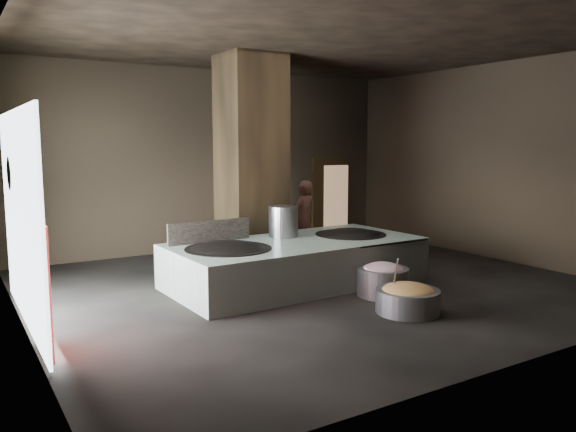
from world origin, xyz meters
TOP-DOWN VIEW (x-y plane):
  - floor at (0.00, 0.00)m, footprint 10.00×9.00m
  - ceiling at (0.00, 0.00)m, footprint 10.00×9.00m
  - back_wall at (0.00, 4.55)m, footprint 10.00×0.10m
  - front_wall at (0.00, -4.55)m, footprint 10.00×0.10m
  - left_wall at (-5.05, 0.00)m, footprint 0.10×9.00m
  - right_wall at (5.05, 0.00)m, footprint 0.10×9.00m
  - pillar at (-0.30, 1.90)m, footprint 1.20×1.20m
  - hearth_platform at (-0.22, 0.26)m, footprint 4.86×2.45m
  - platform_cap at (-0.22, 0.26)m, footprint 4.69×2.25m
  - wok_left at (-1.67, 0.21)m, footprint 1.51×1.51m
  - wok_left_rim at (-1.67, 0.21)m, footprint 1.54×1.54m
  - wok_right at (1.13, 0.31)m, footprint 1.41×1.41m
  - wok_right_rim at (1.13, 0.31)m, footprint 1.44×1.44m
  - stock_pot at (-0.17, 0.81)m, footprint 0.58×0.58m
  - splash_guard at (-1.67, 1.01)m, footprint 1.67×0.12m
  - cook at (1.34, 2.36)m, footprint 0.76×0.62m
  - veg_basin at (0.30, -2.24)m, footprint 1.08×1.08m
  - veg_fill at (0.30, -2.24)m, footprint 0.83×0.83m
  - ladle at (0.15, -2.09)m, footprint 0.22×0.37m
  - meat_basin at (0.64, -1.26)m, footprint 1.10×1.10m
  - meat_fill at (0.64, -1.26)m, footprint 0.75×0.75m
  - doorway_near at (1.20, 4.45)m, footprint 1.18×0.08m
  - doorway_near_glow at (1.03, 4.30)m, footprint 0.76×0.04m
  - doorway_far at (3.60, 4.45)m, footprint 1.18×0.08m
  - doorway_far_glow at (3.79, 4.40)m, footprint 0.84×0.04m
  - left_opening at (-4.95, 0.20)m, footprint 0.04×4.20m
  - pavilion_sliver at (-4.88, -1.10)m, footprint 0.05×0.90m
  - tree_silhouette at (-4.85, 1.30)m, footprint 0.28×1.10m

SIDE VIEW (x-z plane):
  - floor at x=0.00m, z-range -0.10..0.00m
  - veg_basin at x=0.30m, z-range 0.00..0.37m
  - meat_basin at x=0.64m, z-range 0.00..0.50m
  - veg_fill at x=0.30m, z-range 0.22..0.48m
  - hearth_platform at x=-0.22m, z-range 0.00..0.83m
  - meat_fill at x=0.64m, z-range 0.31..0.59m
  - ladle at x=0.15m, z-range 0.19..0.91m
  - wok_left at x=-1.67m, z-range 0.54..0.96m
  - wok_right at x=1.13m, z-range 0.55..0.95m
  - platform_cap at x=-0.22m, z-range 0.80..0.83m
  - wok_left_rim at x=-1.67m, z-range 0.79..0.85m
  - wok_right_rim at x=1.13m, z-range 0.79..0.85m
  - pavilion_sliver at x=-4.88m, z-range 0.00..1.70m
  - cook at x=1.34m, z-range 0.00..1.81m
  - splash_guard at x=-1.67m, z-range 0.82..1.24m
  - doorway_near_glow at x=1.03m, z-range 0.15..1.95m
  - doorway_far_glow at x=3.79m, z-range 0.06..2.04m
  - doorway_near at x=1.20m, z-range -0.09..2.29m
  - doorway_far at x=3.60m, z-range -0.09..2.29m
  - stock_pot at x=-0.17m, z-range 0.82..1.44m
  - left_opening at x=-4.95m, z-range 0.05..3.15m
  - tree_silhouette at x=-4.85m, z-range 1.65..2.75m
  - back_wall at x=0.00m, z-range 0.00..4.50m
  - front_wall at x=0.00m, z-range 0.00..4.50m
  - left_wall at x=-5.05m, z-range 0.00..4.50m
  - right_wall at x=5.05m, z-range 0.00..4.50m
  - pillar at x=-0.30m, z-range 0.00..4.50m
  - ceiling at x=0.00m, z-range 4.50..4.60m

